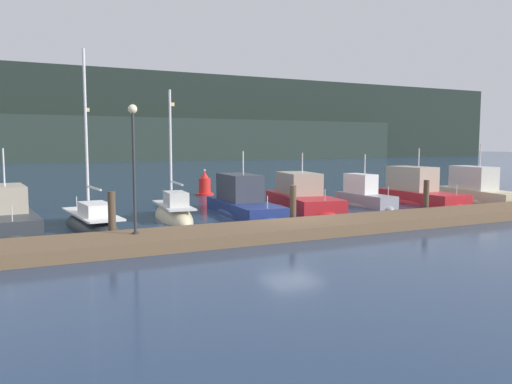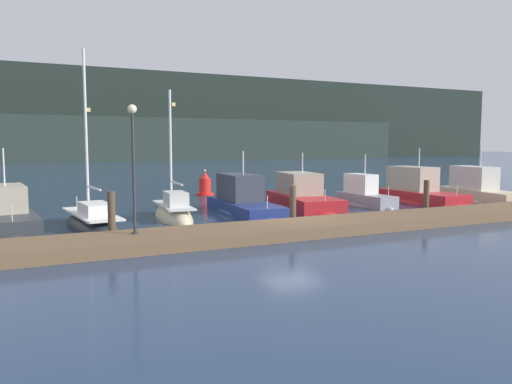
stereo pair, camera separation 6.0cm
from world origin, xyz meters
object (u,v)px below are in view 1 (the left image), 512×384
motorboat_berth_2 (7,224)px  motorboat_berth_5 (243,206)px  motorboat_berth_6 (302,202)px  motorboat_berth_8 (418,196)px  motorboat_berth_9 (479,195)px  motorboat_berth_7 (364,200)px  channel_buoy (205,186)px  sailboat_berth_3 (92,225)px  dock_lamppost (134,149)px  rowboat_adrift (467,190)px  sailboat_berth_4 (174,216)px

motorboat_berth_2 → motorboat_berth_5: bearing=3.9°
motorboat_berth_6 → motorboat_berth_2: bearing=-175.5°
motorboat_berth_8 → motorboat_berth_9: (4.04, -1.11, -0.03)m
motorboat_berth_6 → motorboat_berth_7: motorboat_berth_6 is taller
channel_buoy → motorboat_berth_7: bearing=-56.2°
sailboat_berth_3 → dock_lamppost: bearing=-79.7°
motorboat_berth_5 → motorboat_berth_8: bearing=-1.9°
motorboat_berth_8 → channel_buoy: bearing=136.5°
motorboat_berth_2 → motorboat_berth_9: bearing=-1.6°
motorboat_berth_7 → sailboat_berth_3: bearing=-175.3°
rowboat_adrift → motorboat_berth_6: bearing=-166.8°
motorboat_berth_8 → channel_buoy: size_ratio=3.70×
motorboat_berth_8 → dock_lamppost: size_ratio=1.51×
sailboat_berth_4 → motorboat_berth_9: size_ratio=0.95×
rowboat_adrift → sailboat_berth_4: bearing=-168.9°
motorboat_berth_9 → channel_buoy: bearing=142.8°
sailboat_berth_3 → sailboat_berth_4: 4.05m
motorboat_berth_7 → motorboat_berth_8: (3.95, -0.20, 0.04)m
sailboat_berth_4 → motorboat_berth_8: (15.59, 0.07, 0.28)m
motorboat_berth_7 → motorboat_berth_5: bearing=178.6°
motorboat_berth_5 → motorboat_berth_6: 3.87m
motorboat_berth_2 → motorboat_berth_6: (14.98, 1.19, 0.06)m
sailboat_berth_3 → motorboat_berth_5: 7.97m
motorboat_berth_7 → motorboat_berth_9: size_ratio=0.64×
sailboat_berth_3 → motorboat_berth_9: size_ratio=1.13×
sailboat_berth_3 → sailboat_berth_4: sailboat_berth_3 is taller
motorboat_berth_2 → rowboat_adrift: (32.65, 5.32, -0.29)m
channel_buoy → rowboat_adrift: bearing=-13.7°
motorboat_berth_7 → rowboat_adrift: motorboat_berth_7 is taller
sailboat_berth_3 → dock_lamppost: (0.86, -4.71, 3.31)m
motorboat_berth_2 → dock_lamppost: bearing=-52.4°
motorboat_berth_8 → rowboat_adrift: motorboat_berth_8 is taller
motorboat_berth_2 → sailboat_berth_4: bearing=2.5°
channel_buoy → motorboat_berth_6: bearing=-74.2°
motorboat_berth_7 → rowboat_adrift: size_ratio=1.83×
motorboat_berth_5 → channel_buoy: 9.57m
motorboat_berth_2 → motorboat_berth_5: size_ratio=0.87×
sailboat_berth_4 → motorboat_berth_9: bearing=-3.1°
motorboat_berth_8 → motorboat_berth_7: bearing=177.1°
motorboat_berth_8 → dock_lamppost: bearing=-162.7°
motorboat_berth_6 → motorboat_berth_8: 7.88m
sailboat_berth_4 → rowboat_adrift: 25.91m
sailboat_berth_3 → motorboat_berth_8: sailboat_berth_3 is taller
sailboat_berth_3 → sailboat_berth_4: (3.92, 1.02, -0.00)m
motorboat_berth_2 → dock_lamppost: 7.53m
motorboat_berth_8 → channel_buoy: 14.35m
sailboat_berth_3 → motorboat_berth_5: size_ratio=1.10×
dock_lamppost → motorboat_berth_7: bearing=22.2°
motorboat_berth_6 → dock_lamppost: 13.04m
motorboat_berth_2 → motorboat_berth_7: motorboat_berth_2 is taller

